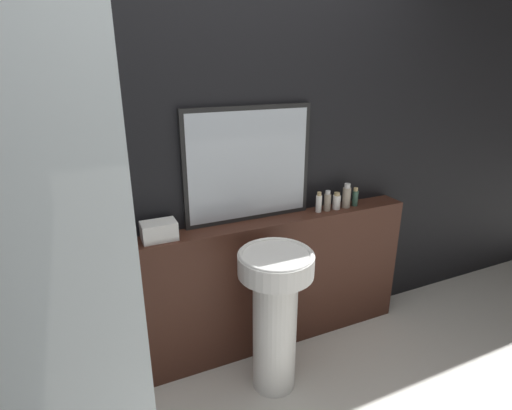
{
  "coord_description": "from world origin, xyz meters",
  "views": [
    {
      "loc": [
        -0.81,
        -0.9,
        1.82
      ],
      "look_at": [
        0.07,
        1.03,
        1.05
      ],
      "focal_mm": 28.0,
      "sensor_mm": 36.0,
      "label": 1
    }
  ],
  "objects_px": {
    "body_wash_bottle": "(346,196)",
    "towel_stack": "(159,231)",
    "mirror": "(249,165)",
    "conditioner_bottle": "(327,201)",
    "lotion_bottle": "(336,201)",
    "pedestal_sink": "(275,309)",
    "hand_soap_bottle": "(355,197)",
    "shampoo_bottle": "(319,203)"
  },
  "relations": [
    {
      "from": "towel_stack",
      "to": "conditioner_bottle",
      "type": "xyz_separation_m",
      "value": [
        1.09,
        0.0,
        0.01
      ]
    },
    {
      "from": "pedestal_sink",
      "to": "body_wash_bottle",
      "type": "height_order",
      "value": "body_wash_bottle"
    },
    {
      "from": "conditioner_bottle",
      "to": "mirror",
      "type": "bearing_deg",
      "value": 172.38
    },
    {
      "from": "towel_stack",
      "to": "pedestal_sink",
      "type": "bearing_deg",
      "value": -32.78
    },
    {
      "from": "towel_stack",
      "to": "hand_soap_bottle",
      "type": "bearing_deg",
      "value": 0.0
    },
    {
      "from": "conditioner_bottle",
      "to": "body_wash_bottle",
      "type": "distance_m",
      "value": 0.15
    },
    {
      "from": "pedestal_sink",
      "to": "lotion_bottle",
      "type": "height_order",
      "value": "lotion_bottle"
    },
    {
      "from": "lotion_bottle",
      "to": "body_wash_bottle",
      "type": "bearing_deg",
      "value": 0.0
    },
    {
      "from": "mirror",
      "to": "lotion_bottle",
      "type": "height_order",
      "value": "mirror"
    },
    {
      "from": "pedestal_sink",
      "to": "shampoo_bottle",
      "type": "relative_size",
      "value": 6.45
    },
    {
      "from": "mirror",
      "to": "conditioner_bottle",
      "type": "relative_size",
      "value": 5.86
    },
    {
      "from": "mirror",
      "to": "conditioner_bottle",
      "type": "height_order",
      "value": "mirror"
    },
    {
      "from": "towel_stack",
      "to": "conditioner_bottle",
      "type": "height_order",
      "value": "conditioner_bottle"
    },
    {
      "from": "mirror",
      "to": "conditioner_bottle",
      "type": "bearing_deg",
      "value": -7.62
    },
    {
      "from": "pedestal_sink",
      "to": "hand_soap_bottle",
      "type": "distance_m",
      "value": 0.95
    },
    {
      "from": "hand_soap_bottle",
      "to": "pedestal_sink",
      "type": "bearing_deg",
      "value": -155.79
    },
    {
      "from": "pedestal_sink",
      "to": "conditioner_bottle",
      "type": "relative_size",
      "value": 6.4
    },
    {
      "from": "shampoo_bottle",
      "to": "lotion_bottle",
      "type": "distance_m",
      "value": 0.14
    },
    {
      "from": "conditioner_bottle",
      "to": "body_wash_bottle",
      "type": "bearing_deg",
      "value": 0.0
    },
    {
      "from": "conditioner_bottle",
      "to": "hand_soap_bottle",
      "type": "distance_m",
      "value": 0.22
    },
    {
      "from": "conditioner_bottle",
      "to": "shampoo_bottle",
      "type": "bearing_deg",
      "value": 180.0
    },
    {
      "from": "towel_stack",
      "to": "lotion_bottle",
      "type": "xyz_separation_m",
      "value": [
        1.16,
        0.0,
        0.0
      ]
    },
    {
      "from": "shampoo_bottle",
      "to": "hand_soap_bottle",
      "type": "xyz_separation_m",
      "value": [
        0.29,
        0.0,
        -0.0
      ]
    },
    {
      "from": "lotion_bottle",
      "to": "body_wash_bottle",
      "type": "height_order",
      "value": "body_wash_bottle"
    },
    {
      "from": "body_wash_bottle",
      "to": "hand_soap_bottle",
      "type": "bearing_deg",
      "value": 0.0
    },
    {
      "from": "pedestal_sink",
      "to": "towel_stack",
      "type": "height_order",
      "value": "towel_stack"
    },
    {
      "from": "mirror",
      "to": "towel_stack",
      "type": "height_order",
      "value": "mirror"
    },
    {
      "from": "mirror",
      "to": "lotion_bottle",
      "type": "xyz_separation_m",
      "value": [
        0.6,
        -0.07,
        -0.29
      ]
    },
    {
      "from": "pedestal_sink",
      "to": "hand_soap_bottle",
      "type": "height_order",
      "value": "hand_soap_bottle"
    },
    {
      "from": "body_wash_bottle",
      "to": "towel_stack",
      "type": "bearing_deg",
      "value": 180.0
    },
    {
      "from": "shampoo_bottle",
      "to": "lotion_bottle",
      "type": "relative_size",
      "value": 1.19
    },
    {
      "from": "pedestal_sink",
      "to": "towel_stack",
      "type": "bearing_deg",
      "value": 147.22
    },
    {
      "from": "towel_stack",
      "to": "shampoo_bottle",
      "type": "relative_size",
      "value": 1.4
    },
    {
      "from": "mirror",
      "to": "hand_soap_bottle",
      "type": "height_order",
      "value": "mirror"
    },
    {
      "from": "mirror",
      "to": "lotion_bottle",
      "type": "bearing_deg",
      "value": -6.71
    },
    {
      "from": "shampoo_bottle",
      "to": "lotion_bottle",
      "type": "xyz_separation_m",
      "value": [
        0.14,
        0.0,
        -0.01
      ]
    },
    {
      "from": "body_wash_bottle",
      "to": "hand_soap_bottle",
      "type": "distance_m",
      "value": 0.07
    },
    {
      "from": "shampoo_bottle",
      "to": "lotion_bottle",
      "type": "bearing_deg",
      "value": 0.0
    },
    {
      "from": "pedestal_sink",
      "to": "mirror",
      "type": "distance_m",
      "value": 0.83
    },
    {
      "from": "towel_stack",
      "to": "shampoo_bottle",
      "type": "height_order",
      "value": "shampoo_bottle"
    },
    {
      "from": "lotion_bottle",
      "to": "body_wash_bottle",
      "type": "relative_size",
      "value": 0.69
    },
    {
      "from": "pedestal_sink",
      "to": "body_wash_bottle",
      "type": "relative_size",
      "value": 5.32
    }
  ]
}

